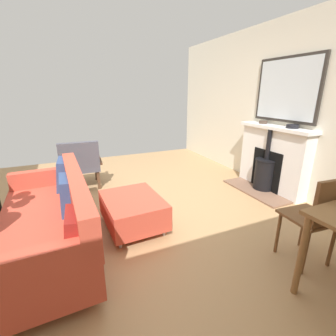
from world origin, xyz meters
TOP-DOWN VIEW (x-y plane):
  - ground_plane at (0.00, 0.00)m, footprint 4.91×6.07m
  - wall_left at (-2.46, 0.00)m, footprint 0.12×6.07m
  - fireplace at (-2.25, 0.11)m, footprint 0.62×1.29m
  - mirror_over_mantel at (-2.37, 0.11)m, footprint 0.04×1.10m
  - mantel_bowl_near at (-2.28, -0.18)m, footprint 0.13×0.13m
  - mantel_bowl_far at (-2.28, 0.38)m, footprint 0.17×0.17m
  - sofa at (0.98, 0.44)m, footprint 0.85×1.89m
  - ottoman at (0.12, 0.33)m, footprint 0.66×0.83m
  - armchair_accent at (0.57, -1.19)m, footprint 0.71×0.61m
  - dining_chair_near_fireplace at (-1.21, 1.62)m, footprint 0.43×0.43m

SIDE VIEW (x-z plane):
  - ground_plane at x=0.00m, z-range -0.01..0.00m
  - ottoman at x=0.12m, z-range 0.04..0.43m
  - sofa at x=0.98m, z-range -0.05..0.75m
  - armchair_accent at x=0.57m, z-range 0.04..0.86m
  - fireplace at x=-2.25m, z-range -0.05..1.00m
  - dining_chair_near_fireplace at x=-1.21m, z-range 0.08..0.97m
  - mantel_bowl_near at x=-2.28m, z-range 1.06..1.11m
  - mantel_bowl_far at x=-2.28m, z-range 1.06..1.11m
  - wall_left at x=-2.46m, z-range 0.00..2.62m
  - mirror_over_mantel at x=-2.37m, z-range 1.12..2.06m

